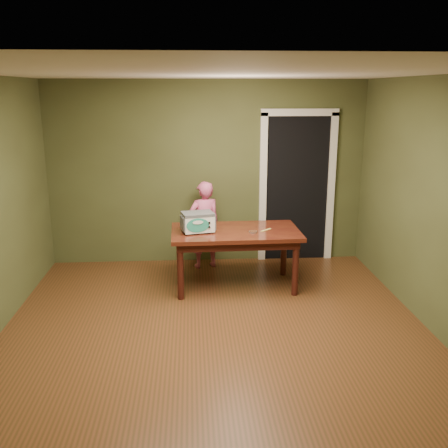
% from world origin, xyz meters
% --- Properties ---
extents(floor, '(5.00, 5.00, 0.00)m').
position_xyz_m(floor, '(0.00, 0.00, 0.00)').
color(floor, '#5C301A').
rests_on(floor, ground).
extents(room_shell, '(4.52, 5.02, 2.61)m').
position_xyz_m(room_shell, '(0.00, 0.00, 1.71)').
color(room_shell, '#49512B').
rests_on(room_shell, ground).
extents(doorway, '(1.10, 0.66, 2.25)m').
position_xyz_m(doorway, '(1.30, 2.78, 1.06)').
color(doorway, black).
rests_on(doorway, ground).
extents(dining_table, '(1.62, 0.94, 0.75)m').
position_xyz_m(dining_table, '(0.31, 1.43, 0.65)').
color(dining_table, '#38110C').
rests_on(dining_table, floor).
extents(toy_oven, '(0.44, 0.35, 0.25)m').
position_xyz_m(toy_oven, '(-0.16, 1.39, 0.88)').
color(toy_oven, '#4C4F54').
rests_on(toy_oven, dining_table).
extents(baking_pan, '(0.10, 0.10, 0.02)m').
position_xyz_m(baking_pan, '(0.52, 1.30, 0.76)').
color(baking_pan, silver).
rests_on(baking_pan, dining_table).
extents(spatula, '(0.15, 0.14, 0.01)m').
position_xyz_m(spatula, '(0.69, 1.40, 0.75)').
color(spatula, '#D2C15B').
rests_on(spatula, dining_table).
extents(child, '(0.52, 0.41, 1.24)m').
position_xyz_m(child, '(-0.06, 2.20, 0.62)').
color(child, '#DA5A8E').
rests_on(child, floor).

